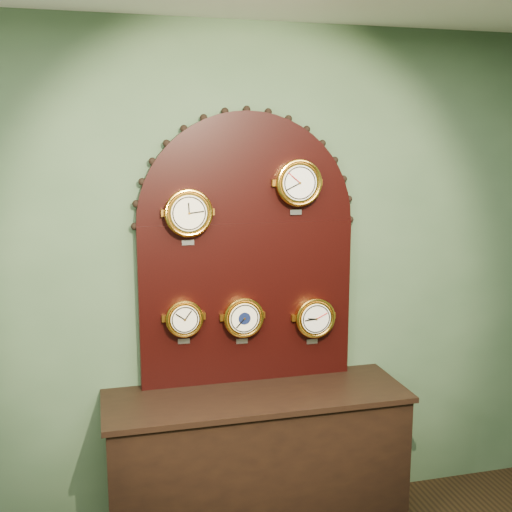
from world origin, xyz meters
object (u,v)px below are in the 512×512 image
object	(u,v)px
hygrometer	(184,318)
tide_clock	(314,317)
barometer	(243,317)
arabic_clock	(298,183)
display_board	(247,242)
roman_clock	(188,213)
shop_counter	(257,467)

from	to	relation	value
hygrometer	tide_clock	size ratio (longest dim) A/B	0.91
barometer	tide_clock	bearing A→B (deg)	-0.01
arabic_clock	display_board	bearing A→B (deg)	165.96
roman_clock	shop_counter	bearing A→B (deg)	-24.74
hygrometer	tide_clock	world-z (taller)	hygrometer
arabic_clock	tide_clock	xyz separation A→B (m)	(0.11, 0.00, -0.76)
shop_counter	barometer	distance (m)	0.83
display_board	barometer	size ratio (longest dim) A/B	5.54
roman_clock	barometer	size ratio (longest dim) A/B	1.10
barometer	tide_clock	xyz separation A→B (m)	(0.42, -0.00, -0.03)
shop_counter	hygrometer	distance (m)	0.92
tide_clock	hygrometer	bearing A→B (deg)	179.95
hygrometer	barometer	xyz separation A→B (m)	(0.33, -0.00, -0.02)
display_board	hygrometer	size ratio (longest dim) A/B	5.98
arabic_clock	barometer	world-z (taller)	arabic_clock
roman_clock	hygrometer	size ratio (longest dim) A/B	1.19
tide_clock	roman_clock	bearing A→B (deg)	-179.96
roman_clock	arabic_clock	size ratio (longest dim) A/B	0.99
shop_counter	tide_clock	bearing A→B (deg)	22.17
tide_clock	shop_counter	bearing A→B (deg)	-157.83
roman_clock	tide_clock	world-z (taller)	roman_clock
shop_counter	tide_clock	world-z (taller)	tide_clock
display_board	tide_clock	xyz separation A→B (m)	(0.38, -0.07, -0.44)
display_board	arabic_clock	bearing A→B (deg)	-14.04
arabic_clock	barometer	distance (m)	0.79
tide_clock	display_board	bearing A→B (deg)	169.94
shop_counter	arabic_clock	size ratio (longest dim) A/B	5.22
roman_clock	hygrometer	world-z (taller)	roman_clock
display_board	arabic_clock	xyz separation A→B (m)	(0.27, -0.07, 0.32)
arabic_clock	hygrometer	world-z (taller)	arabic_clock
display_board	roman_clock	size ratio (longest dim) A/B	5.04
hygrometer	tide_clock	distance (m)	0.74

